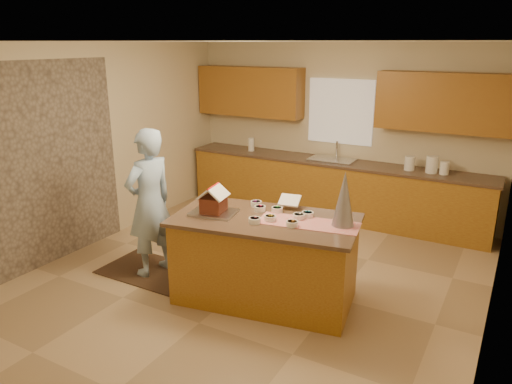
% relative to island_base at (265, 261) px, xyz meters
% --- Properties ---
extents(floor, '(5.50, 5.50, 0.00)m').
position_rel_island_base_xyz_m(floor, '(-0.34, 0.38, -0.45)').
color(floor, tan).
rests_on(floor, ground).
extents(ceiling, '(5.50, 5.50, 0.00)m').
position_rel_island_base_xyz_m(ceiling, '(-0.34, 0.38, 2.25)').
color(ceiling, silver).
rests_on(ceiling, floor).
extents(wall_back, '(5.50, 5.50, 0.00)m').
position_rel_island_base_xyz_m(wall_back, '(-0.34, 3.13, 0.90)').
color(wall_back, beige).
rests_on(wall_back, floor).
extents(wall_front, '(5.50, 5.50, 0.00)m').
position_rel_island_base_xyz_m(wall_front, '(-0.34, -2.37, 0.90)').
color(wall_front, beige).
rests_on(wall_front, floor).
extents(wall_left, '(5.50, 5.50, 0.00)m').
position_rel_island_base_xyz_m(wall_left, '(-2.84, 0.38, 0.90)').
color(wall_left, beige).
rests_on(wall_left, floor).
extents(wall_right, '(5.50, 5.50, 0.00)m').
position_rel_island_base_xyz_m(wall_right, '(2.16, 0.38, 0.90)').
color(wall_right, beige).
rests_on(wall_right, floor).
extents(stone_accent, '(0.00, 2.50, 2.50)m').
position_rel_island_base_xyz_m(stone_accent, '(-2.82, -0.42, 0.80)').
color(stone_accent, gray).
rests_on(stone_accent, wall_left).
extents(window_curtain, '(1.05, 0.03, 1.00)m').
position_rel_island_base_xyz_m(window_curtain, '(-0.34, 3.10, 1.20)').
color(window_curtain, white).
rests_on(window_curtain, wall_back).
extents(back_counter_base, '(4.80, 0.60, 0.88)m').
position_rel_island_base_xyz_m(back_counter_base, '(-0.34, 2.83, -0.01)').
color(back_counter_base, olive).
rests_on(back_counter_base, floor).
extents(back_counter_top, '(4.85, 0.63, 0.04)m').
position_rel_island_base_xyz_m(back_counter_top, '(-0.34, 2.83, 0.45)').
color(back_counter_top, brown).
rests_on(back_counter_top, back_counter_base).
extents(upper_cabinet_left, '(1.85, 0.35, 0.80)m').
position_rel_island_base_xyz_m(upper_cabinet_left, '(-1.89, 2.95, 1.45)').
color(upper_cabinet_left, '#9A6721').
rests_on(upper_cabinet_left, wall_back).
extents(upper_cabinet_right, '(1.85, 0.35, 0.80)m').
position_rel_island_base_xyz_m(upper_cabinet_right, '(1.21, 2.95, 1.45)').
color(upper_cabinet_right, '#9A6721').
rests_on(upper_cabinet_right, wall_back).
extents(sink, '(0.70, 0.45, 0.12)m').
position_rel_island_base_xyz_m(sink, '(-0.34, 2.83, 0.44)').
color(sink, silver).
rests_on(sink, back_counter_top).
extents(faucet, '(0.03, 0.03, 0.28)m').
position_rel_island_base_xyz_m(faucet, '(-0.34, 3.01, 0.61)').
color(faucet, silver).
rests_on(faucet, back_counter_top).
extents(island_base, '(1.97, 1.22, 0.90)m').
position_rel_island_base_xyz_m(island_base, '(0.00, 0.00, 0.00)').
color(island_base, olive).
rests_on(island_base, floor).
extents(island_top, '(2.06, 1.32, 0.04)m').
position_rel_island_base_xyz_m(island_top, '(0.00, 0.00, 0.47)').
color(island_top, brown).
rests_on(island_top, island_base).
extents(table_runner, '(1.07, 0.54, 0.01)m').
position_rel_island_base_xyz_m(table_runner, '(0.45, 0.08, 0.49)').
color(table_runner, red).
rests_on(table_runner, island_top).
extents(baking_tray, '(0.52, 0.42, 0.03)m').
position_rel_island_base_xyz_m(baking_tray, '(-0.54, -0.15, 0.50)').
color(baking_tray, silver).
rests_on(baking_tray, island_top).
extents(cookbook, '(0.25, 0.21, 0.10)m').
position_rel_island_base_xyz_m(cookbook, '(0.08, 0.41, 0.58)').
color(cookbook, white).
rests_on(cookbook, island_top).
extents(tinsel_tree, '(0.26, 0.26, 0.56)m').
position_rel_island_base_xyz_m(tinsel_tree, '(0.78, 0.19, 0.77)').
color(tinsel_tree, '#B3B3C0').
rests_on(tinsel_tree, island_top).
extents(rug, '(1.20, 0.78, 0.01)m').
position_rel_island_base_xyz_m(rug, '(-1.53, -0.10, -0.44)').
color(rug, black).
rests_on(rug, floor).
extents(boy, '(0.53, 0.71, 1.76)m').
position_rel_island_base_xyz_m(boy, '(-1.48, -0.10, 0.44)').
color(boy, '#9FBFE2').
rests_on(boy, rug).
extents(canister_a, '(0.15, 0.15, 0.20)m').
position_rel_island_base_xyz_m(canister_a, '(0.84, 2.83, 0.57)').
color(canister_a, white).
rests_on(canister_a, back_counter_top).
extents(canister_b, '(0.17, 0.17, 0.24)m').
position_rel_island_base_xyz_m(canister_b, '(1.14, 2.83, 0.59)').
color(canister_b, white).
rests_on(canister_b, back_counter_top).
extents(canister_c, '(0.13, 0.13, 0.18)m').
position_rel_island_base_xyz_m(canister_c, '(1.32, 2.83, 0.56)').
color(canister_c, white).
rests_on(canister_c, back_counter_top).
extents(paper_towel, '(0.10, 0.10, 0.22)m').
position_rel_island_base_xyz_m(paper_towel, '(-1.80, 2.83, 0.58)').
color(paper_towel, white).
rests_on(paper_towel, back_counter_top).
extents(gingerbread_house, '(0.32, 0.33, 0.29)m').
position_rel_island_base_xyz_m(gingerbread_house, '(-0.54, -0.15, 0.62)').
color(gingerbread_house, maroon).
rests_on(gingerbread_house, baking_tray).
extents(candy_bowls, '(0.77, 0.59, 0.06)m').
position_rel_island_base_xyz_m(candy_bowls, '(0.09, 0.10, 0.52)').
color(candy_bowls, '#36A4CB').
rests_on(candy_bowls, island_top).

